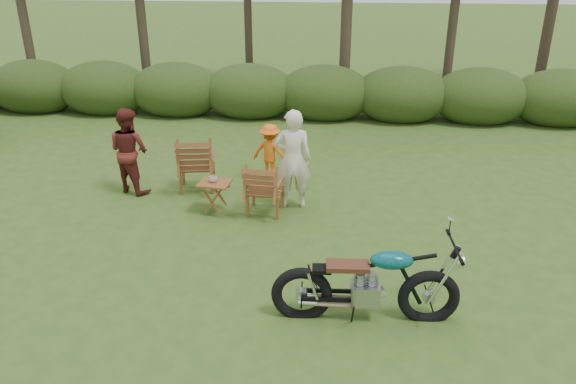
# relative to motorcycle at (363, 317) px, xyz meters

# --- Properties ---
(ground) EXTENTS (80.00, 80.00, 0.00)m
(ground) POSITION_rel_motorcycle_xyz_m (-0.75, -0.24, 0.00)
(ground) COLOR #2E4F1A
(ground) RESTS_ON ground
(motorcycle) EXTENTS (2.22, 0.93, 1.25)m
(motorcycle) POSITION_rel_motorcycle_xyz_m (0.00, 0.00, 0.00)
(motorcycle) COLOR #0A888C
(motorcycle) RESTS_ON ground
(lawn_chair_right) EXTENTS (0.72, 0.72, 0.95)m
(lawn_chair_right) POSITION_rel_motorcycle_xyz_m (-1.60, 2.84, 0.00)
(lawn_chair_right) COLOR brown
(lawn_chair_right) RESTS_ON ground
(lawn_chair_left) EXTENTS (0.85, 0.85, 1.07)m
(lawn_chair_left) POSITION_rel_motorcycle_xyz_m (-3.00, 3.74, 0.00)
(lawn_chair_left) COLOR #602C18
(lawn_chair_left) RESTS_ON ground
(side_table) EXTENTS (0.60, 0.52, 0.56)m
(side_table) POSITION_rel_motorcycle_xyz_m (-2.46, 2.77, 0.28)
(side_table) COLOR brown
(side_table) RESTS_ON ground
(cup) EXTENTS (0.15, 0.15, 0.11)m
(cup) POSITION_rel_motorcycle_xyz_m (-2.48, 2.79, 0.62)
(cup) COLOR #BFB49D
(cup) RESTS_ON side_table
(adult_a) EXTENTS (0.68, 0.48, 1.77)m
(adult_a) POSITION_rel_motorcycle_xyz_m (-1.15, 3.14, 0.00)
(adult_a) COLOR beige
(adult_a) RESTS_ON ground
(adult_b) EXTENTS (0.96, 0.88, 1.60)m
(adult_b) POSITION_rel_motorcycle_xyz_m (-4.19, 3.56, 0.00)
(adult_b) COLOR #5C1E1A
(adult_b) RESTS_ON ground
(child) EXTENTS (0.80, 0.59, 1.12)m
(child) POSITION_rel_motorcycle_xyz_m (-1.69, 4.37, 0.00)
(child) COLOR orange
(child) RESTS_ON ground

